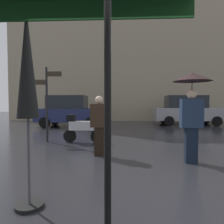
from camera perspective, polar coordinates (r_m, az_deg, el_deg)
The scene contains 9 objects.
ground_plane at distance 3.28m, azimuth 3.57°, elevation -23.27°, with size 60.00×60.00×0.00m, color #26262B.
folded_patio_umbrella_near at distance 2.98m, azimuth -22.72°, elevation 10.63°, with size 0.38×0.38×2.73m.
pedestrian_with_umbrella at distance 5.15m, azimuth 21.50°, elevation 3.86°, with size 0.89×0.89×2.14m.
pedestrian_with_bag at distance 5.50m, azimuth -3.49°, elevation -2.81°, with size 0.50×0.24×1.62m.
parked_scooter at distance 7.47m, azimuth -8.43°, elevation -4.22°, with size 1.45×0.32×1.23m.
parked_car_left at distance 14.34m, azimuth 20.46°, elevation 0.50°, with size 4.50×1.83×1.93m.
parked_car_right at distance 12.73m, azimuth -11.69°, elevation 0.30°, with size 4.07×1.97×1.89m.
street_signpost at distance 7.88m, azimuth -17.83°, elevation 4.18°, with size 1.08×0.08×2.75m.
building_block at distance 18.28m, azimuth 3.11°, elevation 21.15°, with size 18.63×2.45×14.55m, color gray.
Camera 1 is at (-0.04, -2.96, 1.43)m, focal length 32.55 mm.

